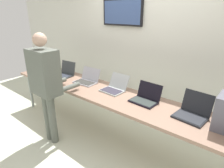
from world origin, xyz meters
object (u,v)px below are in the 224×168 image
(workbench, at_px, (105,94))
(laptop_station_1, at_px, (65,73))
(laptop_station_5, at_px, (193,112))
(person, at_px, (46,80))
(laptop_station_4, at_px, (146,98))
(laptop_station_2, at_px, (87,79))
(laptop_station_3, at_px, (115,87))
(laptop_station_0, at_px, (47,67))

(workbench, bearing_deg, laptop_station_1, 175.19)
(workbench, xyz_separation_m, laptop_station_1, (-1.06, 0.09, 0.10))
(workbench, height_order, laptop_station_5, laptop_station_5)
(laptop_station_1, relative_size, person, 0.22)
(workbench, relative_size, laptop_station_4, 10.57)
(laptop_station_2, bearing_deg, person, -93.88)
(laptop_station_4, relative_size, laptop_station_5, 0.98)
(person, bearing_deg, workbench, 49.26)
(workbench, relative_size, laptop_station_2, 9.79)
(laptop_station_1, bearing_deg, workbench, -4.81)
(laptop_station_3, bearing_deg, laptop_station_2, -178.47)
(laptop_station_0, xyz_separation_m, laptop_station_3, (1.73, 0.04, -0.00))
(laptop_station_4, bearing_deg, person, -148.76)
(laptop_station_1, height_order, laptop_station_3, laptop_station_1)
(laptop_station_2, distance_m, laptop_station_5, 1.74)
(laptop_station_1, height_order, laptop_station_5, laptop_station_5)
(workbench, height_order, person, person)
(laptop_station_2, relative_size, laptop_station_4, 1.08)
(laptop_station_5, bearing_deg, laptop_station_0, -179.96)
(laptop_station_0, height_order, laptop_station_2, laptop_station_0)
(laptop_station_3, relative_size, person, 0.22)
(laptop_station_1, bearing_deg, person, -53.51)
(laptop_station_0, xyz_separation_m, laptop_station_1, (0.57, 0.00, 0.00))
(laptop_station_3, bearing_deg, laptop_station_4, -3.14)
(workbench, relative_size, laptop_station_5, 10.38)
(laptop_station_4, bearing_deg, workbench, -171.70)
(workbench, xyz_separation_m, laptop_station_4, (0.64, 0.09, 0.10))
(laptop_station_0, relative_size, person, 0.24)
(laptop_station_0, bearing_deg, laptop_station_5, 0.04)
(laptop_station_4, xyz_separation_m, person, (-1.18, -0.71, 0.17))
(laptop_station_0, height_order, laptop_station_3, laptop_station_0)
(laptop_station_5, bearing_deg, person, -158.32)
(person, bearing_deg, laptop_station_1, 126.49)
(laptop_station_3, xyz_separation_m, laptop_station_5, (1.16, -0.04, 0.01))
(laptop_station_2, xyz_separation_m, person, (-0.05, -0.73, 0.17))
(workbench, height_order, laptop_station_4, laptop_station_4)
(laptop_station_1, bearing_deg, laptop_station_2, 1.92)
(workbench, distance_m, laptop_station_0, 1.64)
(workbench, bearing_deg, laptop_station_2, 167.40)
(laptop_station_5, bearing_deg, laptop_station_3, 178.24)
(laptop_station_4, height_order, person, person)
(workbench, xyz_separation_m, person, (-0.53, -0.62, 0.27))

